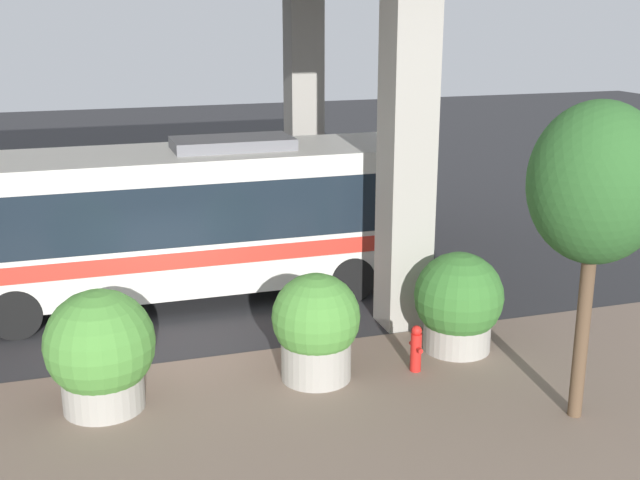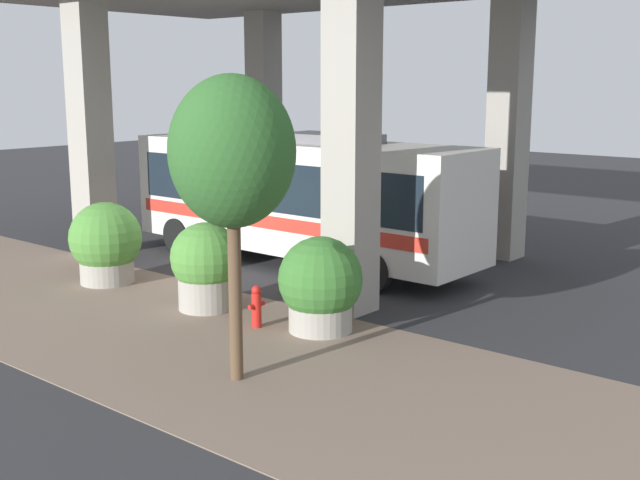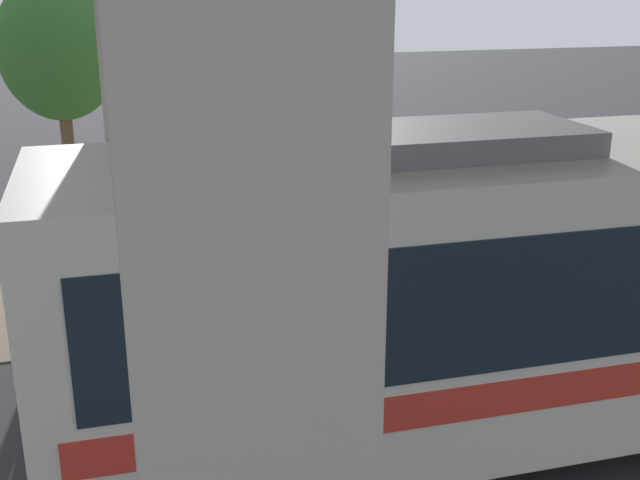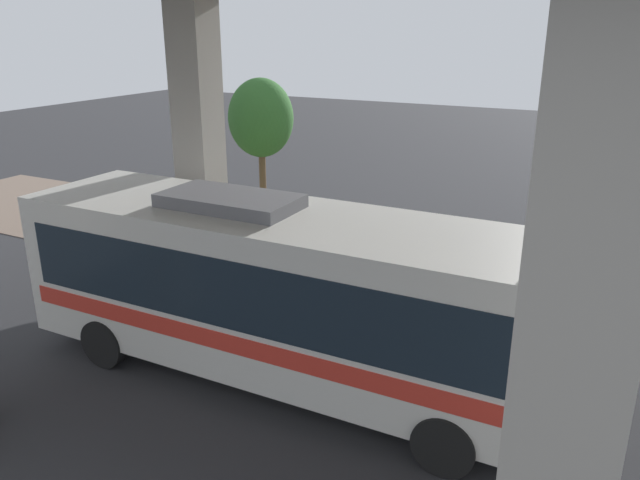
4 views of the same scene
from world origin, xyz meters
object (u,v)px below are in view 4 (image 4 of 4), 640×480
at_px(planter_middle, 325,246).
at_px(planter_back, 227,235).
at_px(street_tree_near, 261,119).
at_px(fire_hydrant, 274,251).
at_px(planter_front, 459,268).
at_px(bus, 279,285).

bearing_deg(planter_middle, planter_back, -82.69).
bearing_deg(street_tree_near, fire_hydrant, 37.68).
bearing_deg(fire_hydrant, planter_front, 87.17).
relative_size(bus, planter_back, 5.40).
height_order(planter_front, planter_back, planter_front).
distance_m(bus, planter_middle, 5.03).
xyz_separation_m(bus, street_tree_near, (-7.24, -4.93, 1.82)).
bearing_deg(planter_front, planter_back, -86.65).
bearing_deg(planter_front, fire_hydrant, -92.83).
bearing_deg(street_tree_near, planter_front, 70.45).
bearing_deg(fire_hydrant, bus, 32.59).
bearing_deg(planter_back, fire_hydrant, 119.60).
height_order(bus, fire_hydrant, bus).
relative_size(bus, planter_middle, 5.39).
relative_size(bus, fire_hydrant, 11.75).
bearing_deg(street_tree_near, planter_back, 11.85).
height_order(planter_middle, planter_back, planter_middle).
distance_m(fire_hydrant, planter_middle, 1.86).
xyz_separation_m(planter_middle, street_tree_near, (-2.52, -3.50, 2.77)).
height_order(planter_front, planter_middle, planter_front).
bearing_deg(planter_front, bus, -24.35).
height_order(bus, planter_middle, bus).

